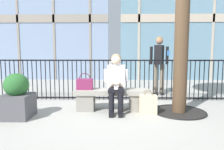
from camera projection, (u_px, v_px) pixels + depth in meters
ground_plane at (112, 110)px, 4.33m from camera, size 60.00×60.00×0.00m
stone_bench at (112, 98)px, 4.30m from camera, size 1.60×0.44×0.45m
seated_person_with_phone at (116, 81)px, 4.13m from camera, size 0.52×0.66×1.21m
handbag_on_bench at (85, 84)px, 4.27m from camera, size 0.34×0.18×0.35m
shopping_bag at (148, 105)px, 3.99m from camera, size 0.34×0.16×0.49m
bystander_at_railing at (159, 61)px, 5.90m from camera, size 0.55×0.44×1.71m
plaza_railing at (113, 80)px, 5.24m from camera, size 7.36×0.04×1.06m
planter at (17, 97)px, 3.77m from camera, size 0.53×0.53×0.85m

